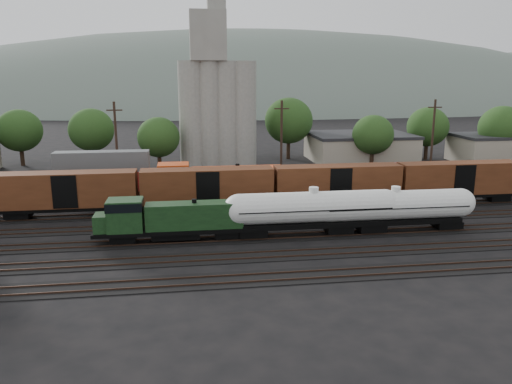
{
  "coord_description": "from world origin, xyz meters",
  "views": [
    {
      "loc": [
        -2.1,
        -51.03,
        15.45
      ],
      "look_at": [
        5.35,
        2.0,
        3.0
      ],
      "focal_mm": 35.0,
      "sensor_mm": 36.0,
      "label": 1
    }
  ],
  "objects": [
    {
      "name": "tree_band",
      "position": [
        10.77,
        36.38,
        7.0
      ],
      "size": [
        162.35,
        19.37,
        13.57
      ],
      "color": "black",
      "rests_on": "ground"
    },
    {
      "name": "industrial_sheds",
      "position": [
        6.63,
        35.25,
        2.56
      ],
      "size": [
        119.38,
        17.26,
        5.1
      ],
      "color": "#9E937F",
      "rests_on": "ground"
    },
    {
      "name": "tank_car_b",
      "position": [
        18.46,
        -5.0,
        2.65
      ],
      "size": [
        17.0,
        3.04,
        4.46
      ],
      "color": "white",
      "rests_on": "ground"
    },
    {
      "name": "container_wall",
      "position": [
        -0.16,
        15.0,
        2.24
      ],
      "size": [
        160.0,
        2.6,
        5.8
      ],
      "color": "black",
      "rests_on": "ground"
    },
    {
      "name": "orange_locomotive",
      "position": [
        0.93,
        10.0,
        2.68
      ],
      "size": [
        18.84,
        3.14,
        4.71
      ],
      "color": "black",
      "rests_on": "ground"
    },
    {
      "name": "boxcar_string",
      "position": [
        15.54,
        5.0,
        3.12
      ],
      "size": [
        169.0,
        2.9,
        4.2
      ],
      "color": "black",
      "rests_on": "ground"
    },
    {
      "name": "ground",
      "position": [
        0.0,
        0.0,
        0.0
      ],
      "size": [
        600.0,
        600.0,
        0.0
      ],
      "primitive_type": "plane",
      "color": "black"
    },
    {
      "name": "utility_poles",
      "position": [
        0.0,
        22.0,
        6.21
      ],
      "size": [
        122.2,
        0.36,
        12.0
      ],
      "color": "black",
      "rests_on": "ground"
    },
    {
      "name": "tracks",
      "position": [
        0.0,
        0.0,
        0.05
      ],
      "size": [
        180.0,
        33.2,
        0.2
      ],
      "color": "black",
      "rests_on": "ground"
    },
    {
      "name": "grain_silo",
      "position": [
        3.28,
        36.0,
        11.26
      ],
      "size": [
        13.4,
        5.0,
        29.0
      ],
      "color": "gray",
      "rests_on": "ground"
    },
    {
      "name": "distant_hills",
      "position": [
        23.92,
        260.0,
        -20.56
      ],
      "size": [
        860.0,
        286.0,
        130.0
      ],
      "color": "#59665B",
      "rests_on": "ground"
    },
    {
      "name": "green_locomotive",
      "position": [
        -4.2,
        -5.0,
        2.32
      ],
      "size": [
        15.25,
        2.69,
        4.04
      ],
      "color": "black",
      "rests_on": "ground"
    },
    {
      "name": "tank_car_a",
      "position": [
        10.05,
        -5.0,
        2.75
      ],
      "size": [
        17.7,
        3.17,
        4.64
      ],
      "color": "white",
      "rests_on": "ground"
    }
  ]
}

